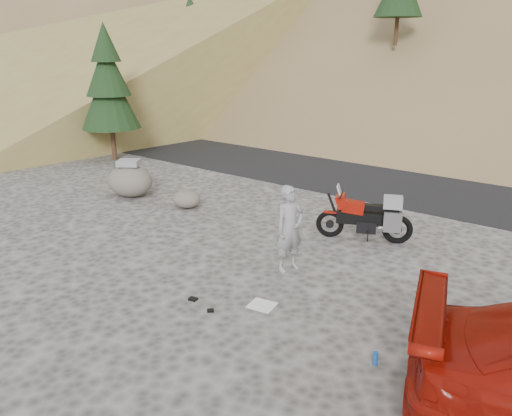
# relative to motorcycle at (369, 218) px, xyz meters

# --- Properties ---
(ground) EXTENTS (140.00, 140.00, 0.00)m
(ground) POSITION_rel_motorcycle_xyz_m (-0.41, -2.86, -0.55)
(ground) COLOR #3F3D3A
(ground) RESTS_ON ground
(road) EXTENTS (120.00, 7.00, 0.05)m
(road) POSITION_rel_motorcycle_xyz_m (-0.41, 6.14, -0.55)
(road) COLOR black
(road) RESTS_ON ground
(conifer_verge) EXTENTS (2.20, 2.20, 5.04)m
(conifer_verge) POSITION_rel_motorcycle_xyz_m (-11.41, 1.64, 2.34)
(conifer_verge) COLOR #352413
(conifer_verge) RESTS_ON ground
(motorcycle) EXTENTS (2.04, 1.12, 1.29)m
(motorcycle) POSITION_rel_motorcycle_xyz_m (0.00, 0.00, 0.00)
(motorcycle) COLOR black
(motorcycle) RESTS_ON ground
(man) EXTENTS (0.59, 0.73, 1.73)m
(man) POSITION_rel_motorcycle_xyz_m (-0.56, -2.38, -0.55)
(man) COLOR gray
(man) RESTS_ON ground
(boulder) EXTENTS (1.75, 1.63, 1.10)m
(boulder) POSITION_rel_motorcycle_xyz_m (-7.08, -1.07, -0.07)
(boulder) COLOR #5A564D
(boulder) RESTS_ON ground
(small_rock) EXTENTS (0.86, 0.78, 0.48)m
(small_rock) POSITION_rel_motorcycle_xyz_m (-5.01, -0.82, -0.31)
(small_rock) COLOR #5A564D
(small_rock) RESTS_ON ground
(gear_white_cloth) EXTENTS (0.50, 0.46, 0.01)m
(gear_white_cloth) POSITION_rel_motorcycle_xyz_m (-0.10, -3.88, -0.55)
(gear_white_cloth) COLOR white
(gear_white_cloth) RESTS_ON ground
(gear_bottle) EXTENTS (0.08, 0.08, 0.20)m
(gear_bottle) POSITION_rel_motorcycle_xyz_m (2.16, -4.23, -0.45)
(gear_bottle) COLOR #194998
(gear_bottle) RESTS_ON ground
(gear_funnel) EXTENTS (0.17, 0.17, 0.19)m
(gear_funnel) POSITION_rel_motorcycle_xyz_m (3.37, -3.98, -0.46)
(gear_funnel) COLOR red
(gear_funnel) RESTS_ON ground
(gear_glove_a) EXTENTS (0.16, 0.13, 0.04)m
(gear_glove_a) POSITION_rel_motorcycle_xyz_m (-1.18, -4.46, -0.53)
(gear_glove_a) COLOR black
(gear_glove_a) RESTS_ON ground
(gear_glove_b) EXTENTS (0.14, 0.14, 0.04)m
(gear_glove_b) POSITION_rel_motorcycle_xyz_m (-0.67, -4.57, -0.53)
(gear_glove_b) COLOR black
(gear_glove_b) RESTS_ON ground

